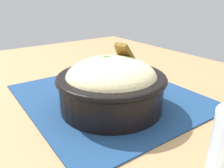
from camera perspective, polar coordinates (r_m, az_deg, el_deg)
The scene contains 4 objects.
table at distance 0.52m, azimuth -1.93°, elevation -11.13°, with size 1.28×0.99×0.75m.
placemat at distance 0.51m, azimuth -0.81°, elevation -3.02°, with size 0.38×0.35×0.00m, color navy.
bowl at distance 0.44m, azimuth -0.00°, elevation 0.03°, with size 0.24×0.24×0.12m.
fork at distance 0.58m, azimuth -7.76°, elevation -0.01°, with size 0.02×0.14×0.00m.
Camera 1 is at (-0.36, 0.24, 0.97)m, focal length 36.72 mm.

